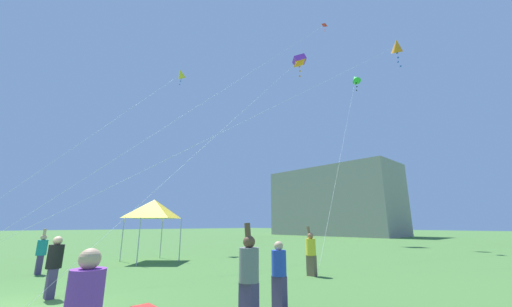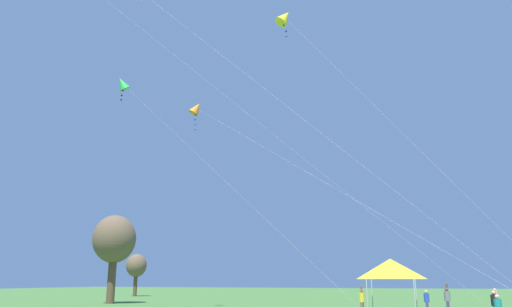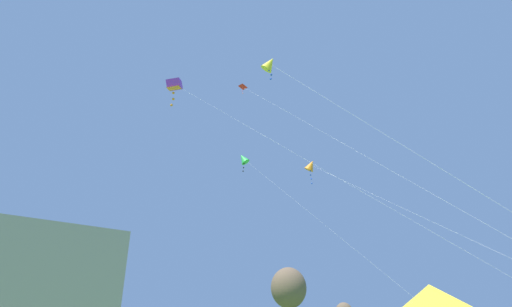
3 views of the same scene
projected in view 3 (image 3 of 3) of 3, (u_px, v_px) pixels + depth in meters
tree_near_right at (289, 289)px, 46.21m from camera, size 4.13×4.13×8.34m
festival_tent at (431, 297)px, 16.74m from camera, size 2.46×2.46×3.22m
kite_green_diamond_0 at (243, 159)px, 37.97m from camera, size 6.17×17.02×17.16m
kite_purple_box_1 at (175, 85)px, 36.71m from camera, size 11.34×26.08×22.92m
kite_red_delta_2 at (247, 89)px, 37.19m from camera, size 2.15×25.06×22.89m
kite_orange_diamond_3 at (311, 166)px, 37.98m from camera, size 6.13×24.41×16.62m
kite_yellow_diamond_4 at (270, 64)px, 21.53m from camera, size 6.23×13.31×15.17m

